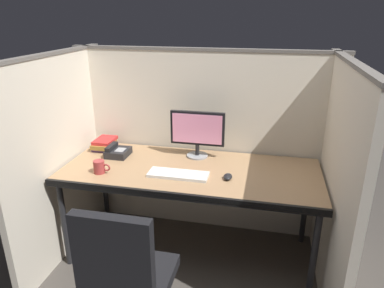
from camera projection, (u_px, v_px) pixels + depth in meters
The scene contains 11 objects.
ground_plane at pixel (182, 276), 2.62m from camera, with size 8.00×8.00×0.00m, color #423D38.
cubicle_partition_rear at pixel (202, 142), 3.03m from camera, with size 2.21×0.06×1.57m.
cubicle_partition_left at pixel (62, 157), 2.73m from camera, with size 0.06×1.41×1.57m.
cubicle_partition_right at pixel (335, 182), 2.33m from camera, with size 0.06×1.41×1.57m.
desk at pixel (190, 176), 2.64m from camera, with size 1.90×0.80×0.74m.
monitor_center at pixel (197, 131), 2.79m from camera, with size 0.43×0.17×0.37m.
keyboard_main at pixel (178, 174), 2.52m from camera, with size 0.43×0.15×0.02m, color silver.
computer_mouse at pixel (228, 177), 2.48m from camera, with size 0.06×0.10×0.04m.
coffee_mug at pixel (100, 167), 2.56m from camera, with size 0.13×0.08×0.09m.
book_stack at pixel (104, 144), 3.01m from camera, with size 0.16×0.23×0.09m.
desk_phone at pixel (118, 152), 2.87m from camera, with size 0.17×0.19×0.09m.
Camera 1 is at (0.53, -2.04, 1.84)m, focal length 33.16 mm.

